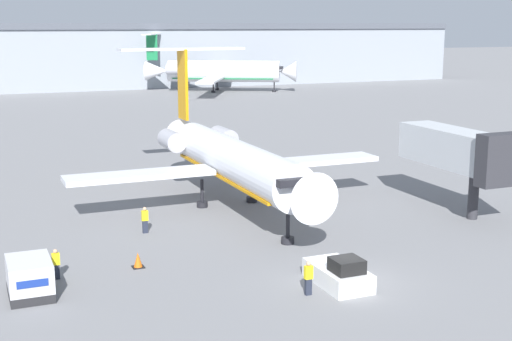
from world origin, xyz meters
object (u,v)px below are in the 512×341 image
worker_near_tug (308,277)px  airplane_parked_far_left (220,71)px  worker_by_wing (145,219)px  worker_on_apron (56,264)px  pushback_tug (339,274)px  luggage_cart (30,278)px  traffic_cone_left (138,260)px  airplane_main (230,157)px  jet_bridge (459,150)px

worker_near_tug → airplane_parked_far_left: 107.58m
worker_by_wing → worker_on_apron: bearing=-134.4°
pushback_tug → worker_by_wing: bearing=118.2°
luggage_cart → traffic_cone_left: 6.17m
pushback_tug → traffic_cone_left: size_ratio=4.80×
pushback_tug → airplane_parked_far_left: size_ratio=0.12×
worker_near_tug → traffic_cone_left: (-6.75, 7.15, -0.50)m
worker_on_apron → airplane_parked_far_left: bearing=65.7°
worker_by_wing → airplane_parked_far_left: bearing=67.5°
worker_by_wing → traffic_cone_left: (-1.94, -6.25, -0.48)m
luggage_cart → worker_on_apron: size_ratio=1.88×
luggage_cart → worker_by_wing: luggage_cart is taller
worker_by_wing → pushback_tug: bearing=-61.8°
worker_near_tug → pushback_tug: bearing=17.4°
luggage_cart → airplane_main: bearing=39.5°
airplane_main → worker_by_wing: 8.85m
airplane_main → pushback_tug: 17.18m
airplane_parked_far_left → pushback_tug: bearing=-106.5°
worker_by_wing → worker_on_apron: size_ratio=1.04×
pushback_tug → worker_near_tug: size_ratio=2.34×
jet_bridge → worker_by_wing: bearing=170.8°
worker_by_wing → airplane_parked_far_left: airplane_parked_far_left is taller
worker_near_tug → jet_bridge: size_ratio=0.17×
pushback_tug → luggage_cart: (-14.57, 4.47, 0.32)m
worker_near_tug → jet_bridge: bearing=30.9°
worker_by_wing → jet_bridge: bearing=-9.2°
luggage_cart → traffic_cone_left: luggage_cart is taller
worker_by_wing → airplane_main: bearing=29.5°
pushback_tug → traffic_cone_left: bearing=143.4°
airplane_main → airplane_parked_far_left: (29.65, 85.08, 0.30)m
pushback_tug → jet_bridge: (14.52, 9.28, 3.85)m
worker_near_tug → airplane_main: bearing=81.8°
pushback_tug → traffic_cone_left: pushback_tug is taller
pushback_tug → worker_on_apron: size_ratio=2.48×
worker_near_tug → worker_by_wing: size_ratio=1.02×
worker_near_tug → worker_on_apron: (-11.08, 6.98, -0.06)m
luggage_cart → worker_by_wing: size_ratio=1.80×
airplane_main → pushback_tug: bearing=-91.7°
pushback_tug → worker_near_tug: (-2.03, -0.63, 0.31)m
worker_by_wing → jet_bridge: size_ratio=0.17×
traffic_cone_left → airplane_parked_far_left: (38.92, 95.47, 3.53)m
airplane_main → luggage_cart: bearing=-140.5°
luggage_cart → worker_on_apron: bearing=52.0°
traffic_cone_left → jet_bridge: bearing=6.8°
airplane_parked_far_left → airplane_main: bearing=-109.2°
pushback_tug → airplane_parked_far_left: airplane_parked_far_left is taller
worker_on_apron → traffic_cone_left: bearing=2.1°
worker_on_apron → jet_bridge: (27.63, 2.94, 3.60)m
airplane_main → pushback_tug: (-0.49, -16.90, -3.03)m
airplane_main → worker_by_wing: airplane_main is taller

